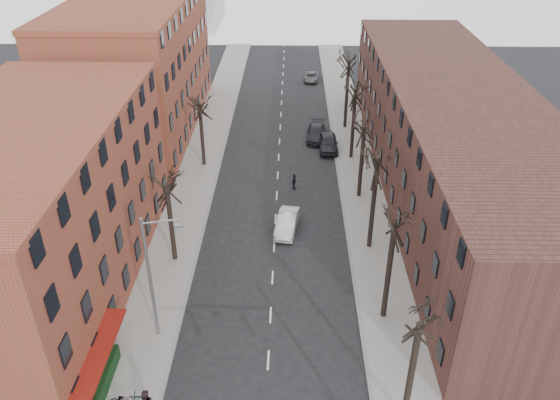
# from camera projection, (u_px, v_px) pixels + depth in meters

# --- Properties ---
(sidewalk_left) EXTENTS (4.00, 90.00, 0.15)m
(sidewalk_left) POSITION_uv_depth(u_px,v_px,m) (202.00, 160.00, 56.82)
(sidewalk_left) COLOR gray
(sidewalk_left) RESTS_ON ground
(sidewalk_right) EXTENTS (4.00, 90.00, 0.15)m
(sidewalk_right) POSITION_uv_depth(u_px,v_px,m) (355.00, 162.00, 56.53)
(sidewalk_right) COLOR gray
(sidewalk_right) RESTS_ON ground
(building_left_near) EXTENTS (12.00, 26.00, 12.00)m
(building_left_near) POSITION_uv_depth(u_px,v_px,m) (35.00, 214.00, 36.76)
(building_left_near) COLOR brown
(building_left_near) RESTS_ON ground
(building_left_far) EXTENTS (12.00, 28.00, 14.00)m
(building_left_far) POSITION_uv_depth(u_px,v_px,m) (138.00, 68.00, 61.13)
(building_left_far) COLOR brown
(building_left_far) RESTS_ON ground
(building_right) EXTENTS (12.00, 50.00, 10.00)m
(building_right) POSITION_uv_depth(u_px,v_px,m) (453.00, 139.00, 49.57)
(building_right) COLOR #4A2922
(building_right) RESTS_ON ground
(awning_left) EXTENTS (1.20, 7.00, 0.15)m
(awning_left) POSITION_uv_depth(u_px,v_px,m) (107.00, 384.00, 32.00)
(awning_left) COLOR maroon
(awning_left) RESTS_ON ground
(hedge) EXTENTS (0.80, 6.00, 1.00)m
(hedge) POSITION_uv_depth(u_px,v_px,m) (98.00, 390.00, 30.81)
(hedge) COLOR #123415
(hedge) RESTS_ON sidewalk_left
(tree_right_b) EXTENTS (5.20, 5.20, 10.80)m
(tree_right_b) POSITION_uv_depth(u_px,v_px,m) (383.00, 317.00, 36.85)
(tree_right_b) COLOR black
(tree_right_b) RESTS_ON ground
(tree_right_c) EXTENTS (5.20, 5.20, 11.60)m
(tree_right_c) POSITION_uv_depth(u_px,v_px,m) (369.00, 247.00, 43.71)
(tree_right_c) COLOR black
(tree_right_c) RESTS_ON ground
(tree_right_d) EXTENTS (5.20, 5.20, 10.00)m
(tree_right_d) POSITION_uv_depth(u_px,v_px,m) (359.00, 197.00, 50.57)
(tree_right_d) COLOR black
(tree_right_d) RESTS_ON ground
(tree_right_e) EXTENTS (5.20, 5.20, 10.80)m
(tree_right_e) POSITION_uv_depth(u_px,v_px,m) (351.00, 158.00, 57.44)
(tree_right_e) COLOR black
(tree_right_e) RESTS_ON ground
(tree_right_f) EXTENTS (5.20, 5.20, 11.60)m
(tree_right_f) POSITION_uv_depth(u_px,v_px,m) (345.00, 128.00, 64.30)
(tree_right_f) COLOR black
(tree_right_f) RESTS_ON ground
(tree_left_a) EXTENTS (5.20, 5.20, 9.50)m
(tree_left_a) POSITION_uv_depth(u_px,v_px,m) (175.00, 260.00, 42.27)
(tree_left_a) COLOR black
(tree_left_a) RESTS_ON ground
(tree_left_b) EXTENTS (5.20, 5.20, 9.50)m
(tree_left_b) POSITION_uv_depth(u_px,v_px,m) (204.00, 165.00, 55.99)
(tree_left_b) COLOR black
(tree_left_b) RESTS_ON ground
(streetlight) EXTENTS (2.45, 0.22, 9.03)m
(streetlight) POSITION_uv_depth(u_px,v_px,m) (152.00, 274.00, 32.82)
(streetlight) COLOR slate
(streetlight) RESTS_ON ground
(silver_sedan) EXTENTS (2.17, 4.65, 1.47)m
(silver_sedan) POSITION_uv_depth(u_px,v_px,m) (287.00, 223.00, 45.41)
(silver_sedan) COLOR #BABCC2
(silver_sedan) RESTS_ON ground
(parked_car_near) EXTENTS (2.04, 4.96, 1.68)m
(parked_car_near) POSITION_uv_depth(u_px,v_px,m) (328.00, 142.00, 58.77)
(parked_car_near) COLOR black
(parked_car_near) RESTS_ON ground
(parked_car_mid) EXTENTS (2.40, 5.19, 1.47)m
(parked_car_mid) POSITION_uv_depth(u_px,v_px,m) (316.00, 133.00, 61.21)
(parked_car_mid) COLOR black
(parked_car_mid) RESTS_ON ground
(parked_car_far) EXTENTS (2.19, 4.25, 1.15)m
(parked_car_far) POSITION_uv_depth(u_px,v_px,m) (311.00, 77.00, 78.61)
(parked_car_far) COLOR #55585C
(parked_car_far) RESTS_ON ground
(pedestrian_crossing) EXTENTS (0.60, 1.00, 1.59)m
(pedestrian_crossing) POSITION_uv_depth(u_px,v_px,m) (294.00, 182.00, 51.39)
(pedestrian_crossing) COLOR black
(pedestrian_crossing) RESTS_ON ground
(bicycle) EXTENTS (1.99, 0.94, 1.00)m
(bicycle) POSITION_uv_depth(u_px,v_px,m) (126.00, 399.00, 30.28)
(bicycle) COLOR gray
(bicycle) RESTS_ON sidewalk_left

